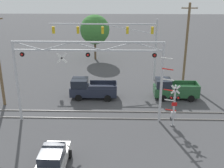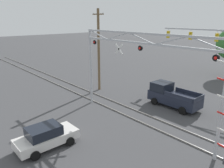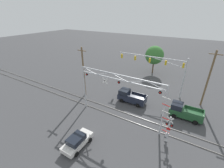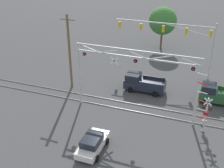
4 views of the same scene
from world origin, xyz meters
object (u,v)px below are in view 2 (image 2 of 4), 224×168
crossing_gantry (140,61)px  sedan_waiting (46,136)px  pickup_truck_lead (172,96)px  utility_pole_left (99,50)px

crossing_gantry → sedan_waiting: 8.30m
pickup_truck_lead → utility_pole_left: 9.49m
sedan_waiting → utility_pole_left: 12.94m
crossing_gantry → sedan_waiting: size_ratio=3.18×
utility_pole_left → pickup_truck_lead: bearing=13.4°
pickup_truck_lead → utility_pole_left: (-8.50, -2.03, 3.70)m
sedan_waiting → utility_pole_left: utility_pole_left is taller
crossing_gantry → pickup_truck_lead: 6.60m
utility_pole_left → sedan_waiting: bearing=-54.5°
crossing_gantry → utility_pole_left: size_ratio=1.37×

